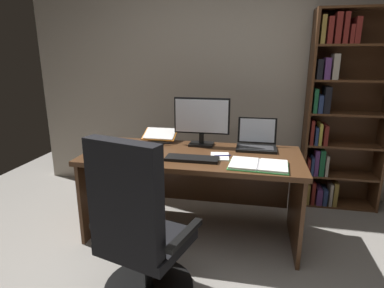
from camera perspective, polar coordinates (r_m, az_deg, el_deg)
wall_back at (r=3.62m, az=7.32°, el=13.17°), size 4.65×0.12×2.81m
desk at (r=2.83m, az=0.40°, el=-5.05°), size 1.82×0.80×0.75m
bookshelf at (r=3.53m, az=24.61°, el=5.03°), size 0.77×0.29×1.98m
office_chair at (r=2.07m, az=-9.65°, el=-16.07°), size 0.69×0.61×1.11m
monitor at (r=2.89m, az=1.75°, el=4.09°), size 0.51×0.16×0.44m
laptop at (r=2.90m, az=11.50°, el=0.35°), size 0.35×0.30×0.25m
keyboard at (r=2.52m, az=0.01°, el=-2.64°), size 0.42×0.15×0.02m
computer_mouse at (r=2.59m, az=-6.51°, el=-2.05°), size 0.06×0.10×0.04m
reading_stand_with_book at (r=3.08m, az=-5.85°, el=1.52°), size 0.32×0.25×0.11m
open_binder at (r=2.43m, az=11.83°, el=-3.69°), size 0.45×0.32×0.02m
notepad at (r=2.61m, az=5.07°, el=-2.23°), size 0.17×0.23×0.01m
pen at (r=2.60m, az=5.51°, el=-2.07°), size 0.14×0.05×0.01m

